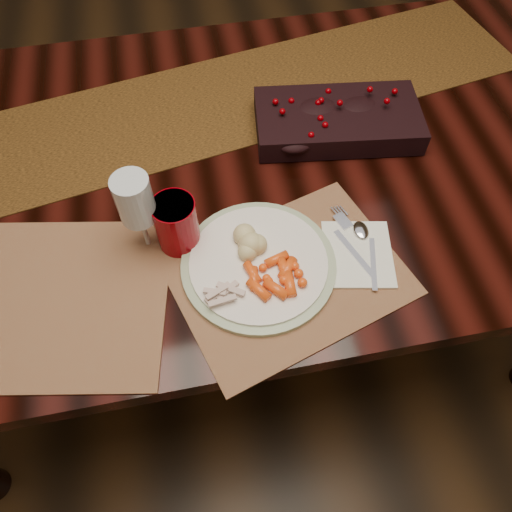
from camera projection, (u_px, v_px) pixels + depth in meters
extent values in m
plane|color=black|center=(249.00, 308.00, 1.74)|extent=(5.00, 5.00, 0.00)
cube|color=black|center=(247.00, 248.00, 1.42)|extent=(1.80, 1.00, 0.75)
cube|color=#301B0B|center=(211.00, 105.00, 1.20)|extent=(1.62, 0.62, 0.00)
cube|color=#996342|center=(289.00, 277.00, 0.94)|extent=(0.49, 0.41, 0.00)
cube|color=brown|center=(36.00, 300.00, 0.91)|extent=(0.53, 0.43, 0.00)
cylinder|color=white|center=(258.00, 264.00, 0.94)|extent=(0.35, 0.35, 0.02)
cube|color=white|center=(358.00, 254.00, 0.96)|extent=(0.16, 0.17, 0.01)
cylinder|color=#820009|center=(176.00, 224.00, 0.93)|extent=(0.09, 0.09, 0.11)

